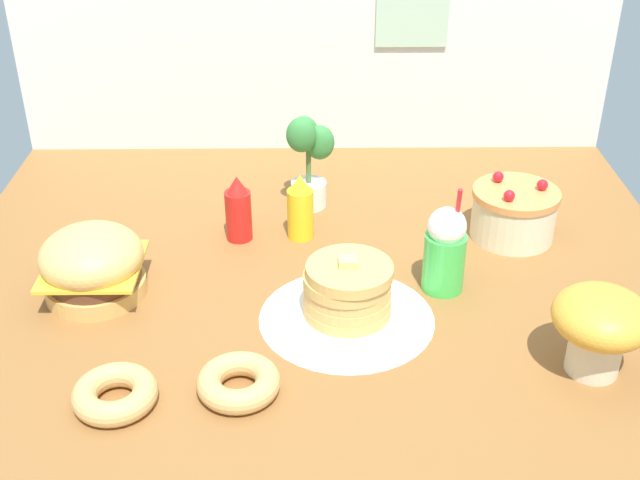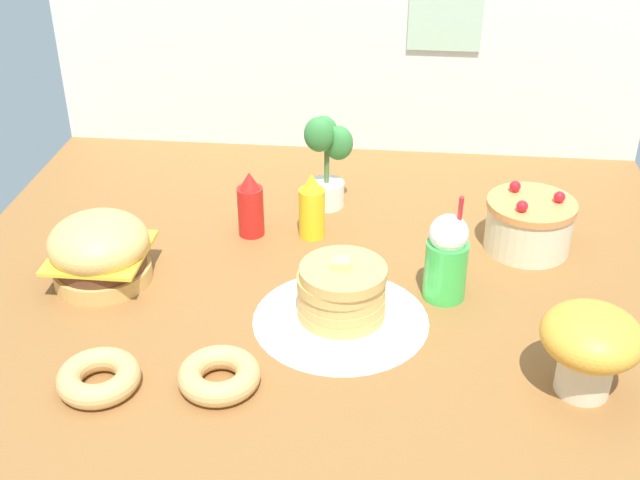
# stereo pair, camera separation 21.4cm
# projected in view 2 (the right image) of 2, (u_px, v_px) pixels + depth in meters

# --- Properties ---
(ground_plane) EXTENTS (2.11, 2.15, 0.02)m
(ground_plane) POSITION_uv_depth(u_px,v_px,m) (314.00, 316.00, 2.14)
(ground_plane) COLOR brown
(back_wall) EXTENTS (2.11, 0.04, 0.97)m
(back_wall) POSITION_uv_depth(u_px,v_px,m) (347.00, 17.00, 2.81)
(back_wall) COLOR silver
(back_wall) RESTS_ON ground_plane
(doily_mat) EXTENTS (0.46, 0.46, 0.00)m
(doily_mat) POSITION_uv_depth(u_px,v_px,m) (341.00, 320.00, 2.10)
(doily_mat) COLOR white
(doily_mat) RESTS_ON ground_plane
(burger) EXTENTS (0.27, 0.27, 0.20)m
(burger) POSITION_uv_depth(u_px,v_px,m) (100.00, 251.00, 2.22)
(burger) COLOR #DBA859
(burger) RESTS_ON ground_plane
(pancake_stack) EXTENTS (0.35, 0.35, 0.18)m
(pancake_stack) POSITION_uv_depth(u_px,v_px,m) (341.00, 296.00, 2.07)
(pancake_stack) COLOR white
(pancake_stack) RESTS_ON doily_mat
(layer_cake) EXTENTS (0.26, 0.26, 0.19)m
(layer_cake) POSITION_uv_depth(u_px,v_px,m) (529.00, 224.00, 2.38)
(layer_cake) COLOR beige
(layer_cake) RESTS_ON ground_plane
(ketchup_bottle) EXTENTS (0.08, 0.08, 0.21)m
(ketchup_bottle) POSITION_uv_depth(u_px,v_px,m) (251.00, 206.00, 2.44)
(ketchup_bottle) COLOR red
(ketchup_bottle) RESTS_ON ground_plane
(mustard_bottle) EXTENTS (0.08, 0.08, 0.21)m
(mustard_bottle) POSITION_uv_depth(u_px,v_px,m) (312.00, 208.00, 2.43)
(mustard_bottle) COLOR yellow
(mustard_bottle) RESTS_ON ground_plane
(cream_soda_cup) EXTENTS (0.11, 0.11, 0.31)m
(cream_soda_cup) POSITION_uv_depth(u_px,v_px,m) (447.00, 258.00, 2.14)
(cream_soda_cup) COLOR green
(cream_soda_cup) RESTS_ON ground_plane
(donut_pink_glaze) EXTENTS (0.19, 0.19, 0.06)m
(donut_pink_glaze) POSITION_uv_depth(u_px,v_px,m) (99.00, 377.00, 1.87)
(donut_pink_glaze) COLOR tan
(donut_pink_glaze) RESTS_ON ground_plane
(donut_chocolate) EXTENTS (0.19, 0.19, 0.06)m
(donut_chocolate) POSITION_uv_depth(u_px,v_px,m) (219.00, 375.00, 1.87)
(donut_chocolate) COLOR tan
(donut_chocolate) RESTS_ON ground_plane
(potted_plant) EXTENTS (0.15, 0.12, 0.32)m
(potted_plant) POSITION_uv_depth(u_px,v_px,m) (327.00, 157.00, 2.57)
(potted_plant) COLOR white
(potted_plant) RESTS_ON ground_plane
(mushroom_stool) EXTENTS (0.23, 0.23, 0.22)m
(mushroom_stool) POSITION_uv_depth(u_px,v_px,m) (590.00, 343.00, 1.80)
(mushroom_stool) COLOR beige
(mushroom_stool) RESTS_ON ground_plane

